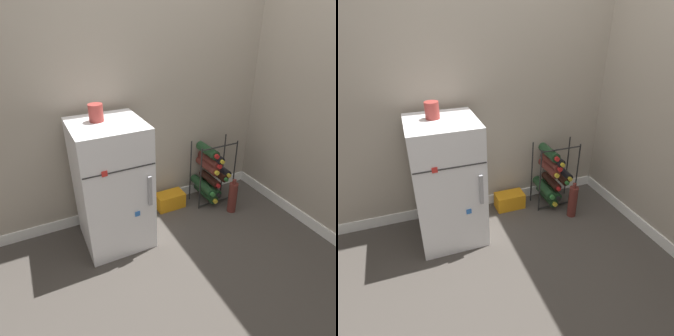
{
  "view_description": "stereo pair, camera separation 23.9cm",
  "coord_description": "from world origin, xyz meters",
  "views": [
    {
      "loc": [
        -1.01,
        -1.48,
        1.6
      ],
      "look_at": [
        -0.07,
        0.41,
        0.48
      ],
      "focal_mm": 32.0,
      "sensor_mm": 36.0,
      "label": 1
    },
    {
      "loc": [
        -0.79,
        -1.57,
        1.6
      ],
      "look_at": [
        -0.07,
        0.41,
        0.48
      ],
      "focal_mm": 32.0,
      "sensor_mm": 36.0,
      "label": 2
    }
  ],
  "objects": [
    {
      "name": "loose_bottle_floor",
      "position": [
        0.47,
        0.23,
        0.14
      ],
      "size": [
        0.08,
        0.08,
        0.32
      ],
      "color": "#56231E",
      "rests_on": "ground_plane"
    },
    {
      "name": "wine_rack",
      "position": [
        0.38,
        0.47,
        0.29
      ],
      "size": [
        0.37,
        0.33,
        0.6
      ],
      "color": "black",
      "rests_on": "ground_plane"
    },
    {
      "name": "fridge_top_cup",
      "position": [
        -0.59,
        0.41,
        1.01
      ],
      "size": [
        0.1,
        0.1,
        0.11
      ],
      "color": "maroon",
      "rests_on": "mini_fridge"
    },
    {
      "name": "soda_box",
      "position": [
        0.01,
        0.53,
        0.07
      ],
      "size": [
        0.25,
        0.15,
        0.14
      ],
      "color": "orange",
      "rests_on": "ground_plane"
    },
    {
      "name": "ground_plane",
      "position": [
        0.0,
        0.0,
        0.0
      ],
      "size": [
        14.0,
        14.0,
        0.0
      ],
      "primitive_type": "plane",
      "color": "#423D38"
    },
    {
      "name": "mini_fridge",
      "position": [
        -0.55,
        0.35,
        0.48
      ],
      "size": [
        0.48,
        0.51,
        0.95
      ],
      "color": "white",
      "rests_on": "ground_plane"
    },
    {
      "name": "wall_back",
      "position": [
        0.0,
        0.68,
        1.24
      ],
      "size": [
        6.85,
        0.07,
        2.5
      ],
      "color": "#9E9384",
      "rests_on": "ground_plane"
    }
  ]
}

